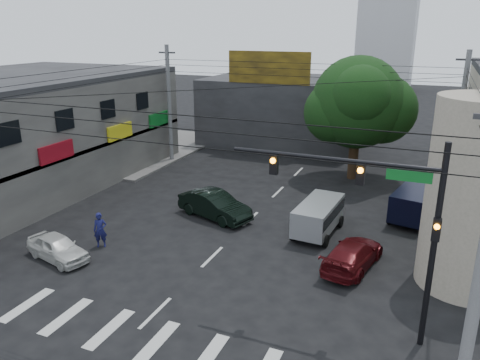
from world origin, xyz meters
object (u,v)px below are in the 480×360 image
Objects in this scene: white_compact at (58,248)px; traffic_officer at (100,230)px; traffic_gantry at (383,208)px; utility_pole_far_right at (459,125)px; silver_minivan at (318,218)px; utility_pole_far_left at (169,105)px; dark_sedan at (215,205)px; street_tree at (358,103)px; maroon_sedan at (353,254)px; navy_van at (415,203)px; utility_pole_near_right at (479,281)px.

traffic_officer is at bearing -13.86° from white_compact.
utility_pole_far_right is at bearing 81.06° from traffic_gantry.
traffic_officer is (-9.62, -5.72, 0.02)m from silver_minivan.
utility_pole_far_left is 1.89× the size of dark_sedan.
traffic_officer is at bearing -120.84° from street_tree.
street_tree is 18.42m from traffic_gantry.
utility_pole_far_right is at bearing 0.00° from utility_pole_far_left.
traffic_officer is (-11.96, -2.72, 0.26)m from maroon_sedan.
utility_pole_far_left is at bearing 86.21° from navy_van.
maroon_sedan is at bearing -36.35° from utility_pole_far_left.
street_tree is 14.43m from maroon_sedan.
utility_pole_far_right is at bearing -8.75° from street_tree.
utility_pole_near_right is 1.00× the size of utility_pole_far_right.
navy_van is at bearing -44.10° from silver_minivan.
navy_van reaches higher than silver_minivan.
utility_pole_far_left reaches higher than traffic_gantry.
traffic_gantry is 1.48× the size of dark_sedan.
utility_pole_far_right reaches higher than white_compact.
traffic_gantry is at bearing -75.89° from white_compact.
maroon_sedan is at bearing -138.03° from silver_minivan.
maroon_sedan is at bearing -90.23° from dark_sedan.
street_tree is at bearing 3.95° from utility_pole_far_left.
traffic_officer is (-16.12, 5.39, -3.71)m from utility_pole_near_right.
silver_minivan is (14.50, -9.39, -3.73)m from utility_pole_far_left.
silver_minivan is at bearing -124.69° from utility_pole_far_right.
utility_pole_far_right is at bearing -30.65° from silver_minivan.
utility_pole_far_left is at bearing 77.55° from traffic_officer.
traffic_gantry reaches higher than maroon_sedan.
utility_pole_far_left is 1.99× the size of maroon_sedan.
street_tree is 1.21× the size of traffic_gantry.
street_tree is 21.46m from white_compact.
traffic_gantry is 1.92× the size of white_compact.
utility_pole_far_right is (6.50, -1.00, -0.87)m from street_tree.
utility_pole_far_right is at bearing -8.12° from navy_van.
utility_pole_far_left is (-18.32, 17.00, -0.23)m from traffic_gantry.
traffic_officer is (4.88, -15.11, -3.71)m from utility_pole_far_left.
street_tree is 2.32× the size of white_compact.
utility_pole_far_right reaches higher than traffic_gantry.
traffic_officer is at bearing 136.25° from navy_van.
traffic_officer is at bearing 23.66° from maroon_sedan.
utility_pole_far_left is 21.00m from utility_pole_far_right.
silver_minivan is (-6.50, -9.39, -3.73)m from utility_pole_far_right.
street_tree is 1.77× the size of navy_van.
utility_pole_far_left is (-14.50, -1.00, -0.87)m from street_tree.
silver_minivan is (-2.34, 3.00, 0.24)m from maroon_sedan.
silver_minivan is (10.62, 7.61, 0.27)m from white_compact.
utility_pole_far_left reaches higher than navy_van.
street_tree reaches higher than traffic_gantry.
utility_pole_near_right is at bearing 128.01° from maroon_sedan.
utility_pole_far_left is at bearing 26.97° from white_compact.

